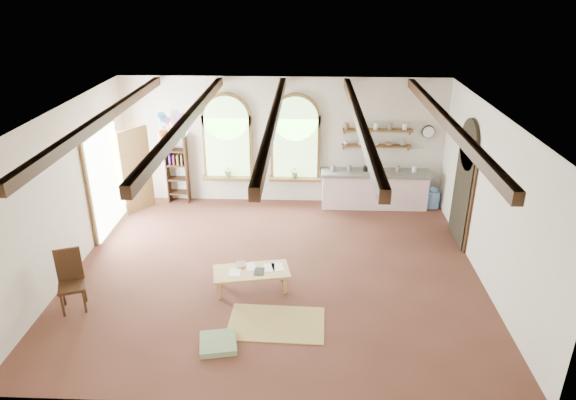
{
  "coord_description": "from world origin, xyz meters",
  "views": [
    {
      "loc": [
        0.61,
        -8.79,
        5.43
      ],
      "look_at": [
        0.23,
        0.6,
        1.28
      ],
      "focal_mm": 32.0,
      "sensor_mm": 36.0,
      "label": 1
    }
  ],
  "objects_px": {
    "kitchen_counter": "(374,189)",
    "coffee_table": "(251,273)",
    "side_chair": "(73,292)",
    "balloon_cluster": "(174,125)"
  },
  "relations": [
    {
      "from": "coffee_table",
      "to": "side_chair",
      "type": "bearing_deg",
      "value": -166.78
    },
    {
      "from": "balloon_cluster",
      "to": "coffee_table",
      "type": "bearing_deg",
      "value": -55.96
    },
    {
      "from": "coffee_table",
      "to": "side_chair",
      "type": "xyz_separation_m",
      "value": [
        -3.06,
        -0.72,
        -0.03
      ]
    },
    {
      "from": "kitchen_counter",
      "to": "coffee_table",
      "type": "distance_m",
      "value": 4.72
    },
    {
      "from": "kitchen_counter",
      "to": "coffee_table",
      "type": "relative_size",
      "value": 1.79
    },
    {
      "from": "side_chair",
      "to": "balloon_cluster",
      "type": "height_order",
      "value": "balloon_cluster"
    },
    {
      "from": "coffee_table",
      "to": "side_chair",
      "type": "relative_size",
      "value": 1.35
    },
    {
      "from": "coffee_table",
      "to": "balloon_cluster",
      "type": "xyz_separation_m",
      "value": [
        -2.01,
        2.97,
        1.98
      ]
    },
    {
      "from": "kitchen_counter",
      "to": "coffee_table",
      "type": "xyz_separation_m",
      "value": [
        -2.7,
        -3.87,
        -0.12
      ]
    },
    {
      "from": "coffee_table",
      "to": "balloon_cluster",
      "type": "relative_size",
      "value": 1.3
    }
  ]
}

